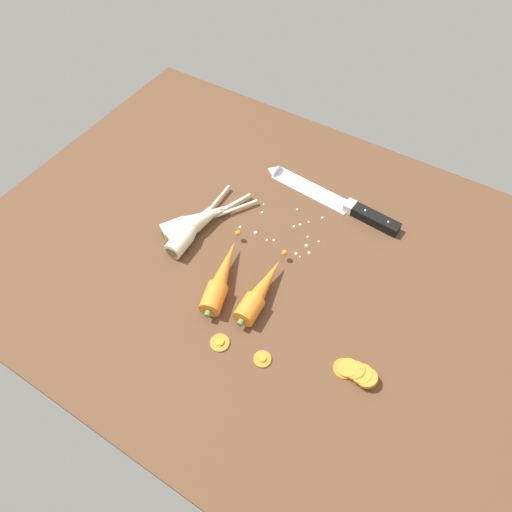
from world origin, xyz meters
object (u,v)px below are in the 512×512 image
at_px(chefs_knife, 327,197).
at_px(parsnip_back, 192,229).
at_px(whole_carrot, 221,278).
at_px(carrot_slice_stray_mid, 220,342).
at_px(whole_carrot_second, 260,292).
at_px(carrot_slice_stack, 355,372).
at_px(parsnip_outer, 193,225).
at_px(carrot_slice_stray_near, 262,359).
at_px(parsnip_mid_left, 194,221).
at_px(parsnip_front, 194,222).
at_px(parsnip_mid_right, 203,219).

bearing_deg(chefs_knife, parsnip_back, -129.27).
height_order(whole_carrot, carrot_slice_stray_mid, whole_carrot).
xyz_separation_m(whole_carrot_second, carrot_slice_stack, (0.22, -0.05, -0.01)).
height_order(parsnip_outer, carrot_slice_stray_near, parsnip_outer).
relative_size(chefs_knife, parsnip_mid_left, 1.71).
bearing_deg(parsnip_outer, parsnip_mid_left, 106.61).
height_order(whole_carrot_second, carrot_slice_stack, whole_carrot_second).
distance_m(parsnip_front, carrot_slice_stray_near, 0.34).
bearing_deg(parsnip_back, parsnip_front, 107.34).
xyz_separation_m(parsnip_front, parsnip_mid_left, (-0.00, 0.00, -0.00)).
xyz_separation_m(carrot_slice_stray_near, carrot_slice_stray_mid, (-0.08, -0.01, 0.00)).
bearing_deg(parsnip_front, chefs_knife, 47.95).
relative_size(parsnip_front, parsnip_mid_right, 0.94).
relative_size(parsnip_back, carrot_slice_stray_mid, 6.37).
relative_size(parsnip_front, parsnip_back, 0.77).
relative_size(parsnip_mid_right, parsnip_outer, 0.96).
xyz_separation_m(chefs_knife, carrot_slice_stray_mid, (-0.01, -0.43, -0.00)).
bearing_deg(carrot_slice_stray_near, carrot_slice_stack, 22.26).
relative_size(carrot_slice_stack, carrot_slice_stray_mid, 2.20).
bearing_deg(whole_carrot_second, carrot_slice_stray_mid, -95.88).
bearing_deg(whole_carrot_second, parsnip_mid_right, 155.58).
xyz_separation_m(whole_carrot_second, parsnip_mid_left, (-0.21, 0.08, -0.00)).
bearing_deg(parsnip_back, whole_carrot_second, -15.68).
relative_size(parsnip_mid_left, parsnip_back, 0.89).
relative_size(whole_carrot_second, parsnip_back, 0.84).
distance_m(whole_carrot_second, parsnip_outer, 0.22).
distance_m(chefs_knife, carrot_slice_stray_near, 0.42).
distance_m(whole_carrot, whole_carrot_second, 0.08).
bearing_deg(parsnip_mid_left, whole_carrot_second, -19.94).
distance_m(whole_carrot, carrot_slice_stack, 0.31).
bearing_deg(carrot_slice_stack, carrot_slice_stray_near, -157.74).
relative_size(parsnip_back, carrot_slice_stray_near, 7.08).
bearing_deg(parsnip_outer, carrot_slice_stray_mid, -43.91).
xyz_separation_m(chefs_knife, whole_carrot, (-0.08, -0.32, 0.01)).
distance_m(parsnip_back, carrot_slice_stack, 0.44).
distance_m(parsnip_front, parsnip_back, 0.02).
bearing_deg(parsnip_outer, parsnip_back, -70.26).
bearing_deg(whole_carrot_second, whole_carrot, -171.12).
distance_m(whole_carrot, parsnip_outer, 0.15).
distance_m(parsnip_mid_right, carrot_slice_stack, 0.45).
relative_size(parsnip_front, parsnip_outer, 0.90).
distance_m(parsnip_mid_right, parsnip_back, 0.03).
height_order(parsnip_back, carrot_slice_stray_near, parsnip_back).
xyz_separation_m(parsnip_mid_left, carrot_slice_stack, (0.44, -0.12, -0.01)).
distance_m(parsnip_front, parsnip_mid_right, 0.02).
relative_size(parsnip_mid_right, carrot_slice_stray_near, 5.85).
relative_size(parsnip_mid_left, carrot_slice_stray_near, 6.29).
bearing_deg(carrot_slice_stray_mid, parsnip_front, 135.32).
distance_m(chefs_knife, parsnip_mid_left, 0.31).
relative_size(parsnip_mid_left, parsnip_outer, 1.03).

